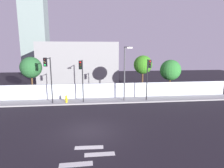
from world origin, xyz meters
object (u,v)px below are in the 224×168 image
Objects in this scene: traffic_light_center at (48,71)px; fire_hydrant at (66,99)px; traffic_light_right at (82,72)px; street_lamp_curbside at (125,69)px; roadside_tree_midleft at (143,65)px; traffic_light_left at (148,71)px; roadside_tree_midright at (170,70)px; roadside_tree_leftmost at (31,68)px.

fire_hydrant is (1.66, 0.62, -3.27)m from traffic_light_center.
street_lamp_curbside is (4.89, 0.66, 0.23)m from traffic_light_right.
traffic_light_left is at bearing -95.84° from roadside_tree_midleft.
traffic_light_left is 1.02× the size of roadside_tree_midright.
fire_hydrant is at bearing 20.33° from traffic_light_center.
roadside_tree_leftmost is at bearing 165.19° from traffic_light_left.
roadside_tree_leftmost is at bearing 127.85° from traffic_light_center.
roadside_tree_midleft reaches higher than traffic_light_left.
traffic_light_right is 12.35m from roadside_tree_midright.
roadside_tree_midright is at bearing 18.47° from traffic_light_right.
traffic_light_left is 1.00× the size of traffic_light_right.
traffic_light_center reaches higher than traffic_light_left.
traffic_light_left is 0.91× the size of roadside_tree_midleft.
traffic_light_left is 3.72m from roadside_tree_midleft.
roadside_tree_midright is at bearing 0.00° from roadside_tree_midleft.
roadside_tree_midright is (6.82, 3.25, -0.55)m from street_lamp_curbside.
fire_hydrant is at bearing -167.08° from roadside_tree_midright.
traffic_light_left is at bearing 1.83° from traffic_light_right.
roadside_tree_midright reaches higher than fire_hydrant.
fire_hydrant is at bearing 176.55° from traffic_light_left.
traffic_light_left is 0.95× the size of traffic_light_center.
roadside_tree_leftmost reaches higher than roadside_tree_midright.
traffic_light_left is at bearing -139.00° from roadside_tree_midright.
street_lamp_curbside is (-2.60, 0.42, 0.24)m from traffic_light_left.
traffic_light_center is (-11.00, -0.05, 0.20)m from traffic_light_left.
traffic_light_center is at bearing -179.71° from traffic_light_left.
traffic_light_left is at bearing -3.45° from fire_hydrant.
street_lamp_curbside is 4.41m from roadside_tree_midleft.
traffic_light_center is 0.82× the size of street_lamp_curbside.
roadside_tree_leftmost is 0.98× the size of roadside_tree_midleft.
roadside_tree_midright is at bearing 13.76° from traffic_light_center.
traffic_light_center is 0.96× the size of roadside_tree_midleft.
roadside_tree_leftmost is (-11.30, 3.25, -0.01)m from street_lamp_curbside.
roadside_tree_midleft is 3.92m from roadside_tree_midright.
traffic_light_center reaches higher than fire_hydrant.
roadside_tree_midleft is at bearing 17.77° from fire_hydrant.
fire_hydrant is 0.16× the size of roadside_tree_leftmost.
traffic_light_right is 7.51m from roadside_tree_leftmost.
roadside_tree_midright is (11.71, 3.91, -0.32)m from traffic_light_right.
traffic_light_center is 1.08× the size of roadside_tree_midright.
roadside_tree_midleft is (0.38, 3.67, 0.44)m from traffic_light_left.
roadside_tree_midleft is 1.12× the size of roadside_tree_midright.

